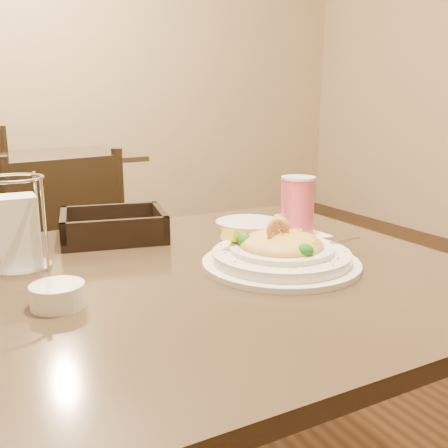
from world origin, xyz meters
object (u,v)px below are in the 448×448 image
side_plate (248,223)px  drink_glass (297,206)px  napkin_caddy (18,230)px  bread_basket (114,229)px  pasta_bowl (281,253)px  dining_chair_near (56,279)px  butter_ramekin (58,295)px  background_table (56,192)px  main_table (228,375)px

side_plate → drink_glass: bearing=-69.9°
napkin_caddy → side_plate: (0.57, 0.10, -0.07)m
side_plate → napkin_caddy: bearing=-170.0°
bread_basket → pasta_bowl: bearing=-57.0°
side_plate → dining_chair_near: bearing=125.9°
drink_glass → bread_basket: bearing=156.5°
pasta_bowl → butter_ramekin: 0.42m
background_table → napkin_caddy: (-0.44, -2.30, 0.32)m
butter_ramekin → side_plate: bearing=31.1°
drink_glass → napkin_caddy: 0.62m
side_plate → background_table: bearing=93.3°
background_table → drink_glass: drink_glass is taller
background_table → napkin_caddy: size_ratio=5.44×
side_plate → butter_ramekin: size_ratio=2.06×
dining_chair_near → napkin_caddy: 0.77m
drink_glass → butter_ramekin: bearing=-162.7°
pasta_bowl → side_plate: 0.35m
butter_ramekin → background_table: bearing=80.7°
main_table → side_plate: size_ratio=5.21×
main_table → drink_glass: drink_glass is taller
pasta_bowl → napkin_caddy: (-0.45, 0.22, 0.05)m
main_table → butter_ramekin: (-0.33, -0.05, 0.26)m
pasta_bowl → side_plate: (0.12, 0.32, -0.02)m
main_table → napkin_caddy: bearing=154.6°
bread_basket → napkin_caddy: size_ratio=1.49×
main_table → bread_basket: 0.43m
drink_glass → bread_basket: drink_glass is taller
bread_basket → main_table: bearing=-64.9°
pasta_bowl → butter_ramekin: (-0.42, -0.00, -0.01)m
napkin_caddy → background_table: bearing=79.1°
side_plate → butter_ramekin: (-0.54, -0.33, 0.01)m
butter_ramekin → pasta_bowl: bearing=0.4°
main_table → drink_glass: bearing=26.9°
drink_glass → bread_basket: 0.44m
main_table → butter_ramekin: bearing=-170.9°
background_table → butter_ramekin: (-0.42, -2.53, 0.26)m
dining_chair_near → drink_glass: (0.46, -0.71, 0.33)m
pasta_bowl → napkin_caddy: size_ratio=1.90×
main_table → dining_chair_near: 0.87m
main_table → bread_basket: size_ratio=3.34×
dining_chair_near → side_plate: dining_chair_near is taller
butter_ramekin → dining_chair_near: bearing=81.8°
dining_chair_near → drink_glass: size_ratio=6.53×
background_table → side_plate: bearing=-86.7°
main_table → napkin_caddy: 0.51m
main_table → bread_basket: bread_basket is taller
napkin_caddy → main_table: bearing=-25.4°
drink_glass → side_plate: 0.16m
drink_glass → dining_chair_near: bearing=123.1°
napkin_caddy → bread_basket: bearing=31.2°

